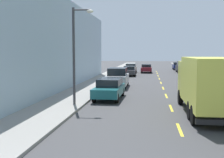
{
  "coord_description": "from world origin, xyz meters",
  "views": [
    {
      "loc": [
        -1.41,
        -5.8,
        3.44
      ],
      "look_at": [
        -4.75,
        20.18,
        1.0
      ],
      "focal_mm": 45.83,
      "sensor_mm": 36.0,
      "label": 1
    }
  ],
  "objects_px": {
    "parked_wagon_champagne": "(131,68)",
    "parked_pickup_orange": "(197,74)",
    "parked_wagon_navy": "(177,66)",
    "moving_burgundy_sedan": "(146,68)",
    "parked_suv_black": "(183,67)",
    "street_lamp": "(76,48)",
    "parked_suv_silver": "(118,77)",
    "parked_wagon_sky": "(223,86)",
    "parked_wagon_teal": "(110,88)",
    "parked_sedan_charcoal": "(129,71)",
    "delivery_box_truck": "(207,82)"
  },
  "relations": [
    {
      "from": "parked_sedan_charcoal",
      "to": "parked_wagon_teal",
      "type": "bearing_deg",
      "value": -90.11
    },
    {
      "from": "parked_wagon_sky",
      "to": "moving_burgundy_sedan",
      "type": "relative_size",
      "value": 1.05
    },
    {
      "from": "parked_wagon_navy",
      "to": "delivery_box_truck",
      "type": "bearing_deg",
      "value": -93.43
    },
    {
      "from": "parked_pickup_orange",
      "to": "moving_burgundy_sedan",
      "type": "height_order",
      "value": "parked_pickup_orange"
    },
    {
      "from": "parked_pickup_orange",
      "to": "parked_suv_silver",
      "type": "distance_m",
      "value": 11.7
    },
    {
      "from": "parked_wagon_navy",
      "to": "parked_wagon_champagne",
      "type": "bearing_deg",
      "value": -132.08
    },
    {
      "from": "street_lamp",
      "to": "moving_burgundy_sedan",
      "type": "distance_m",
      "value": 32.04
    },
    {
      "from": "parked_sedan_charcoal",
      "to": "parked_suv_silver",
      "type": "relative_size",
      "value": 0.94
    },
    {
      "from": "street_lamp",
      "to": "parked_wagon_sky",
      "type": "xyz_separation_m",
      "value": [
        10.39,
        5.82,
        -2.9
      ]
    },
    {
      "from": "parked_wagon_sky",
      "to": "parked_wagon_champagne",
      "type": "height_order",
      "value": "same"
    },
    {
      "from": "parked_pickup_orange",
      "to": "moving_burgundy_sedan",
      "type": "bearing_deg",
      "value": 114.53
    },
    {
      "from": "delivery_box_truck",
      "to": "parked_wagon_sky",
      "type": "distance_m",
      "value": 7.79
    },
    {
      "from": "parked_wagon_sky",
      "to": "parked_wagon_teal",
      "type": "xyz_separation_m",
      "value": [
        -8.74,
        -2.51,
        0.0
      ]
    },
    {
      "from": "parked_wagon_champagne",
      "to": "parked_wagon_teal",
      "type": "bearing_deg",
      "value": -89.71
    },
    {
      "from": "street_lamp",
      "to": "parked_suv_silver",
      "type": "height_order",
      "value": "street_lamp"
    },
    {
      "from": "parked_wagon_teal",
      "to": "parked_wagon_navy",
      "type": "height_order",
      "value": "same"
    },
    {
      "from": "parked_wagon_teal",
      "to": "parked_wagon_sky",
      "type": "bearing_deg",
      "value": 16.02
    },
    {
      "from": "parked_wagon_champagne",
      "to": "parked_pickup_orange",
      "type": "bearing_deg",
      "value": -56.43
    },
    {
      "from": "street_lamp",
      "to": "parked_sedan_charcoal",
      "type": "bearing_deg",
      "value": 86.05
    },
    {
      "from": "parked_wagon_sky",
      "to": "parked_sedan_charcoal",
      "type": "bearing_deg",
      "value": 114.97
    },
    {
      "from": "parked_suv_black",
      "to": "parked_wagon_sky",
      "type": "bearing_deg",
      "value": -89.84
    },
    {
      "from": "delivery_box_truck",
      "to": "parked_wagon_sky",
      "type": "height_order",
      "value": "delivery_box_truck"
    },
    {
      "from": "parked_pickup_orange",
      "to": "parked_wagon_sky",
      "type": "bearing_deg",
      "value": -89.76
    },
    {
      "from": "delivery_box_truck",
      "to": "parked_suv_silver",
      "type": "height_order",
      "value": "delivery_box_truck"
    },
    {
      "from": "parked_wagon_sky",
      "to": "parked_pickup_orange",
      "type": "distance_m",
      "value": 12.2
    },
    {
      "from": "parked_suv_black",
      "to": "parked_suv_silver",
      "type": "relative_size",
      "value": 1.0
    },
    {
      "from": "parked_sedan_charcoal",
      "to": "parked_wagon_teal",
      "type": "distance_m",
      "value": 21.2
    },
    {
      "from": "street_lamp",
      "to": "parked_wagon_teal",
      "type": "xyz_separation_m",
      "value": [
        1.65,
        3.31,
        -2.9
      ]
    },
    {
      "from": "parked_suv_silver",
      "to": "parked_wagon_teal",
      "type": "bearing_deg",
      "value": -88.71
    },
    {
      "from": "parked_pickup_orange",
      "to": "delivery_box_truck",
      "type": "bearing_deg",
      "value": -97.64
    },
    {
      "from": "street_lamp",
      "to": "parked_wagon_teal",
      "type": "relative_size",
      "value": 1.28
    },
    {
      "from": "street_lamp",
      "to": "parked_wagon_navy",
      "type": "distance_m",
      "value": 42.42
    },
    {
      "from": "delivery_box_truck",
      "to": "parked_pickup_orange",
      "type": "relative_size",
      "value": 1.44
    },
    {
      "from": "parked_wagon_teal",
      "to": "street_lamp",
      "type": "bearing_deg",
      "value": -116.46
    },
    {
      "from": "street_lamp",
      "to": "parked_pickup_orange",
      "type": "bearing_deg",
      "value": 60.15
    },
    {
      "from": "parked_wagon_champagne",
      "to": "parked_wagon_teal",
      "type": "distance_m",
      "value": 28.03
    },
    {
      "from": "parked_wagon_champagne",
      "to": "parked_wagon_teal",
      "type": "relative_size",
      "value": 0.99
    },
    {
      "from": "moving_burgundy_sedan",
      "to": "parked_suv_silver",
      "type": "bearing_deg",
      "value": -97.09
    },
    {
      "from": "street_lamp",
      "to": "parked_suv_silver",
      "type": "distance_m",
      "value": 10.83
    },
    {
      "from": "parked_wagon_navy",
      "to": "moving_burgundy_sedan",
      "type": "height_order",
      "value": "parked_wagon_navy"
    },
    {
      "from": "parked_suv_silver",
      "to": "parked_wagon_champagne",
      "type": "height_order",
      "value": "parked_suv_silver"
    },
    {
      "from": "parked_pickup_orange",
      "to": "parked_sedan_charcoal",
      "type": "bearing_deg",
      "value": 143.14
    },
    {
      "from": "delivery_box_truck",
      "to": "parked_suv_black",
      "type": "bearing_deg",
      "value": 85.67
    },
    {
      "from": "parked_wagon_navy",
      "to": "parked_wagon_sky",
      "type": "bearing_deg",
      "value": -89.82
    },
    {
      "from": "parked_wagon_sky",
      "to": "parked_pickup_orange",
      "type": "bearing_deg",
      "value": 90.24
    },
    {
      "from": "moving_burgundy_sedan",
      "to": "parked_suv_black",
      "type": "bearing_deg",
      "value": 9.44
    },
    {
      "from": "delivery_box_truck",
      "to": "parked_suv_black",
      "type": "xyz_separation_m",
      "value": [
        2.58,
        34.09,
        -0.84
      ]
    },
    {
      "from": "parked_wagon_sky",
      "to": "parked_wagon_teal",
      "type": "height_order",
      "value": "same"
    },
    {
      "from": "parked_suv_black",
      "to": "parked_suv_silver",
      "type": "bearing_deg",
      "value": -111.61
    },
    {
      "from": "parked_wagon_teal",
      "to": "parked_wagon_champagne",
      "type": "bearing_deg",
      "value": 90.29
    }
  ]
}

